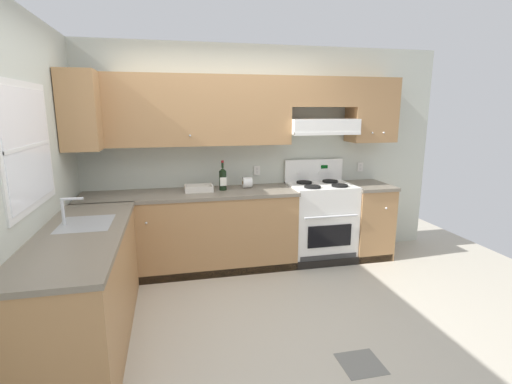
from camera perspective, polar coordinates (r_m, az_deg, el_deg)
ground_plane at (r=3.50m, az=-1.91°, el=-18.90°), size 7.04×7.04×0.00m
floor_accent_tile at (r=3.13m, az=15.43°, el=-23.50°), size 0.30×0.30×0.01m
wall_back at (r=4.59m, az=-0.77°, el=8.09°), size 4.68×0.57×2.55m
wall_left at (r=3.37m, az=-30.52°, el=2.57°), size 0.47×4.00×2.55m
counter_back_run at (r=4.44m, az=-4.89°, el=-5.64°), size 3.60×0.65×0.91m
counter_left_run at (r=3.32m, az=-24.16°, el=-12.94°), size 0.63×1.91×1.13m
stove at (r=4.74m, az=9.58°, el=-4.26°), size 0.76×0.62×1.20m
wine_bottle at (r=4.35m, az=-4.99°, el=2.03°), size 0.08×0.09×0.34m
bowl at (r=4.34m, az=-8.56°, el=0.43°), size 0.31×0.22×0.07m
paper_towel_roll at (r=4.47m, az=-1.34°, el=1.43°), size 0.11×0.13×0.13m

